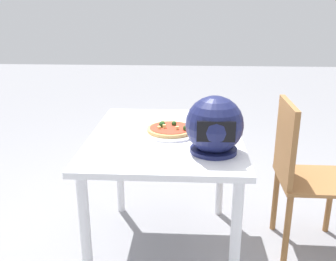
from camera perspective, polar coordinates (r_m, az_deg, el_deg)
ground_plane at (r=2.42m, az=-0.32°, el=-17.32°), size 14.00×14.00×0.00m
dining_table at (r=2.11m, az=-0.35°, el=-3.14°), size 0.81×1.02×0.74m
pizza_plate at (r=2.11m, az=0.35°, el=-0.22°), size 0.32×0.32×0.01m
pizza at (r=2.10m, az=0.38°, el=0.24°), size 0.26×0.26×0.05m
motorcycle_helmet at (r=1.81m, az=6.90°, el=0.67°), size 0.27×0.27×0.27m
chair_side at (r=2.34m, az=18.94°, el=-5.46°), size 0.41×0.41×0.90m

